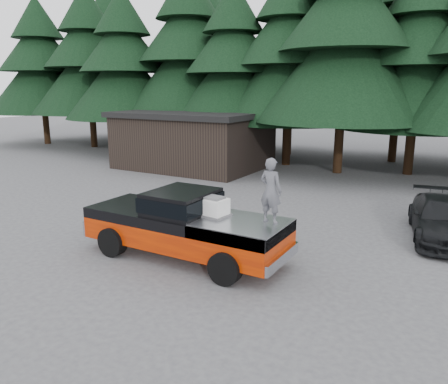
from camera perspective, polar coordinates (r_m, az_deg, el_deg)
The scene contains 8 objects.
ground at distance 12.06m, azimuth -0.08°, elevation -9.39°, with size 120.00×120.00×0.00m, color #454547.
pickup_truck at distance 12.35m, azimuth -5.09°, elevation -5.57°, with size 6.00×2.04×1.33m, color #C12D00, non-canonical shape.
truck_cab at distance 12.12m, azimuth -5.57°, elevation -1.20°, with size 1.66×1.90×0.59m, color black.
air_compressor at distance 11.65m, azimuth -1.34°, elevation -2.07°, with size 0.68×0.57×0.47m, color white.
man_on_bed at distance 11.02m, azimuth 6.12°, elevation 0.19°, with size 0.61×0.40×1.68m, color #525359.
parked_car at distance 15.43m, azimuth 26.64°, elevation -3.16°, with size 1.81×4.44×1.29m, color black.
utility_building at distance 26.23m, azimuth -3.97°, elevation 6.89°, with size 8.40×6.40×3.30m.
treeline at distance 27.46m, azimuth 20.19°, elevation 19.10°, with size 60.15×16.05×17.50m.
Camera 1 is at (5.57, -9.60, 4.70)m, focal length 35.00 mm.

